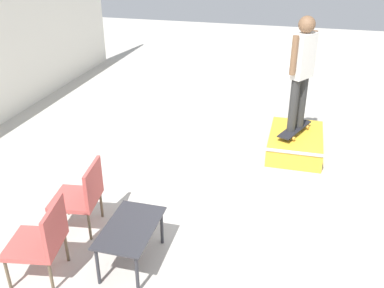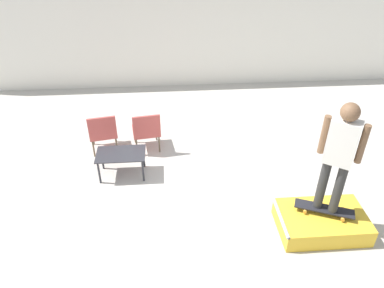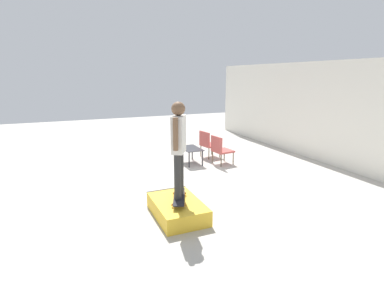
% 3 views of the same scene
% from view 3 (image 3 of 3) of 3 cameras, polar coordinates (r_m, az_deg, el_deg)
% --- Properties ---
extents(ground_plane, '(24.00, 24.00, 0.00)m').
position_cam_3_polar(ground_plane, '(7.49, -3.18, -7.23)').
color(ground_plane, '#B7B2A8').
extents(house_wall_back, '(12.00, 0.06, 3.00)m').
position_cam_3_polar(house_wall_back, '(9.77, 24.03, 5.48)').
color(house_wall_back, white).
rests_on(house_wall_back, ground_plane).
extents(skate_ramp_box, '(1.32, 0.83, 0.32)m').
position_cam_3_polar(skate_ramp_box, '(5.74, -2.84, -12.16)').
color(skate_ramp_box, gold).
rests_on(skate_ramp_box, ground_plane).
extents(skateboard_on_ramp, '(0.87, 0.51, 0.07)m').
position_cam_3_polar(skateboard_on_ramp, '(5.64, -2.46, -10.03)').
color(skateboard_on_ramp, black).
rests_on(skateboard_on_ramp, skate_ramp_box).
extents(person_skater, '(0.50, 0.37, 1.75)m').
position_cam_3_polar(person_skater, '(5.32, -2.57, 0.38)').
color(person_skater, '#2D2D2D').
rests_on(person_skater, skateboard_on_ramp).
extents(coffee_table, '(0.86, 0.52, 0.47)m').
position_cam_3_polar(coffee_table, '(8.92, -0.24, -1.15)').
color(coffee_table, '#2D2D33').
rests_on(coffee_table, ground_plane).
extents(patio_chair_left, '(0.60, 0.60, 0.85)m').
position_cam_3_polar(patio_chair_left, '(9.57, 3.10, 0.19)').
color(patio_chair_left, brown).
rests_on(patio_chair_left, ground_plane).
extents(patio_chair_right, '(0.59, 0.59, 0.85)m').
position_cam_3_polar(patio_chair_right, '(8.85, 5.45, -0.90)').
color(patio_chair_right, brown).
rests_on(patio_chair_right, ground_plane).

